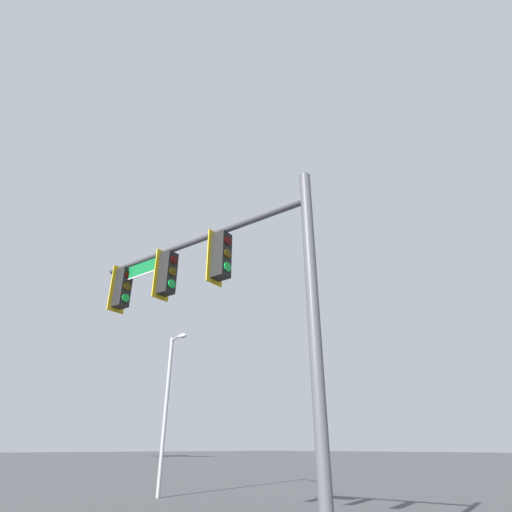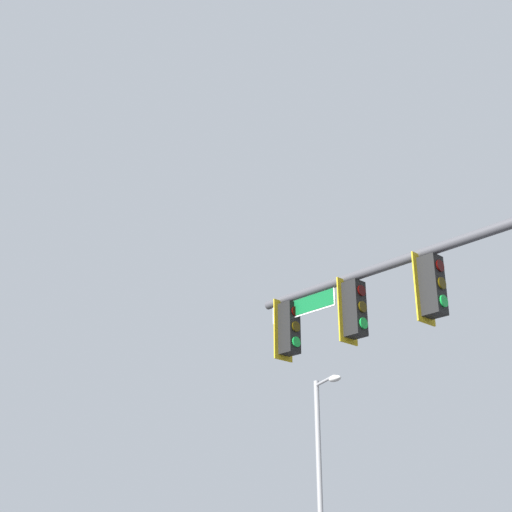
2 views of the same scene
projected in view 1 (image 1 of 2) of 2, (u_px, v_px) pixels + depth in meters
signal_pole_near at (211, 285)px, 9.01m from camera, size 6.43×1.68×7.23m
street_lamp at (168, 398)px, 18.96m from camera, size 1.88×0.56×7.06m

